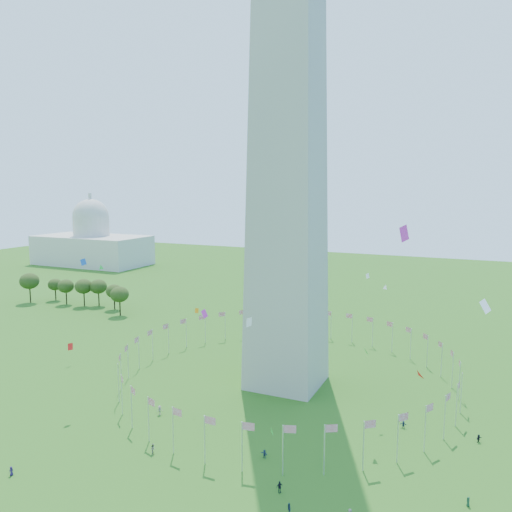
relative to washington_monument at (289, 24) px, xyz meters
The scene contains 7 objects.
ground 98.18m from the washington_monument, 90.00° to the right, with size 600.00×600.00×0.00m, color #225514.
washington_monument is the anchor object (origin of this frame).
flag_ring 80.00m from the washington_monument, 96.12° to the left, with size 80.24×80.24×9.00m.
capitol_building 230.40m from the washington_monument, 144.16° to the left, with size 70.00×35.00×46.00m, color beige, non-canonical shape.
crowd 98.51m from the washington_monument, 81.15° to the right, with size 88.92×76.89×2.02m.
kites_aloft 71.64m from the washington_monument, 66.81° to the right, with size 117.72×56.51×40.44m.
tree_line_west 138.62m from the washington_monument, 159.21° to the left, with size 55.83×15.72×12.31m.
Camera 1 is at (41.81, -60.75, 48.24)m, focal length 35.00 mm.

